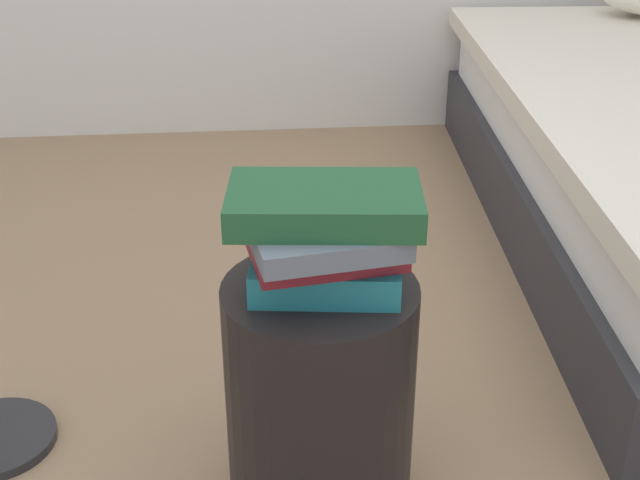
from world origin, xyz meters
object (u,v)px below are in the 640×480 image
at_px(book_teal, 325,269).
at_px(book_slate, 324,232).
at_px(book_maroon, 324,247).
at_px(book_forest, 325,204).
at_px(side_table, 320,397).

height_order(book_teal, book_slate, book_slate).
relative_size(book_maroon, book_forest, 0.78).
height_order(book_slate, book_forest, book_forest).
bearing_deg(book_maroon, side_table, -146.54).
xyz_separation_m(side_table, book_teal, (0.01, 0.01, 0.25)).
xyz_separation_m(side_table, book_maroon, (0.01, 0.01, 0.29)).
bearing_deg(book_forest, side_table, 179.66).
bearing_deg(book_teal, book_slate, -92.79).
height_order(book_teal, book_forest, book_forest).
bearing_deg(book_maroon, book_teal, 56.52).
distance_m(side_table, book_teal, 0.25).
bearing_deg(book_slate, book_forest, 75.04).
xyz_separation_m(side_table, book_forest, (0.01, -0.00, 0.37)).
distance_m(side_table, book_forest, 0.37).
bearing_deg(side_table, book_teal, 49.73).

